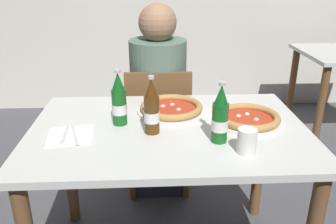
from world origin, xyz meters
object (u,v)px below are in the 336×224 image
object	(u,v)px
diner_seated	(158,107)
paper_cup	(247,141)
beer_bottle_center	(119,102)
dining_table_main	(169,150)
pizza_margherita_near	(248,118)
pizza_marinara_far	(171,108)
chair_behind_table	(159,125)
beer_bottle_right	(220,117)
napkin_with_cutlery	(70,136)
beer_bottle_left	(152,109)

from	to	relation	value
diner_seated	paper_cup	size ratio (longest dim) A/B	12.73
beer_bottle_center	dining_table_main	bearing A→B (deg)	-12.33
paper_cup	beer_bottle_center	bearing A→B (deg)	149.93
pizza_margherita_near	pizza_marinara_far	xyz separation A→B (m)	(-0.33, 0.13, -0.00)
chair_behind_table	beer_bottle_right	world-z (taller)	beer_bottle_right
beer_bottle_center	beer_bottle_right	bearing A→B (deg)	-24.89
beer_bottle_right	napkin_with_cutlery	xyz separation A→B (m)	(-0.60, 0.07, -0.10)
diner_seated	beer_bottle_center	world-z (taller)	diner_seated
chair_behind_table	pizza_margherita_near	bearing A→B (deg)	124.83
diner_seated	dining_table_main	bearing A→B (deg)	-87.49
diner_seated	beer_bottle_right	bearing A→B (deg)	-74.52
beer_bottle_left	beer_bottle_right	xyz separation A→B (m)	(0.27, -0.09, 0.00)
diner_seated	beer_bottle_center	distance (m)	0.70
paper_cup	diner_seated	bearing A→B (deg)	108.89
pizza_margherita_near	beer_bottle_right	xyz separation A→B (m)	(-0.16, -0.17, 0.08)
dining_table_main	beer_bottle_left	xyz separation A→B (m)	(-0.07, -0.05, 0.22)
pizza_margherita_near	paper_cup	size ratio (longest dim) A/B	3.19
beer_bottle_center	chair_behind_table	bearing A→B (deg)	72.11
beer_bottle_left	paper_cup	xyz separation A→B (m)	(0.35, -0.19, -0.06)
pizza_margherita_near	beer_bottle_center	bearing A→B (deg)	178.38
beer_bottle_left	pizza_margherita_near	bearing A→B (deg)	10.31
diner_seated	pizza_margherita_near	size ratio (longest dim) A/B	3.99
pizza_marinara_far	napkin_with_cutlery	distance (m)	0.49
chair_behind_table	beer_bottle_right	xyz separation A→B (m)	(0.22, -0.75, 0.37)
pizza_margherita_near	napkin_with_cutlery	distance (m)	0.77
pizza_margherita_near	beer_bottle_left	bearing A→B (deg)	-169.69
pizza_margherita_near	paper_cup	xyz separation A→B (m)	(-0.08, -0.27, 0.03)
napkin_with_cutlery	diner_seated	bearing A→B (deg)	62.39
dining_table_main	beer_bottle_right	xyz separation A→B (m)	(0.19, -0.14, 0.22)
chair_behind_table	beer_bottle_center	bearing A→B (deg)	73.21
beer_bottle_left	napkin_with_cutlery	world-z (taller)	beer_bottle_left
beer_bottle_center	napkin_with_cutlery	bearing A→B (deg)	-150.03
diner_seated	napkin_with_cutlery	size ratio (longest dim) A/B	5.93
beer_bottle_center	napkin_with_cutlery	xyz separation A→B (m)	(-0.20, -0.11, -0.10)
paper_cup	napkin_with_cutlery	bearing A→B (deg)	166.10
dining_table_main	beer_bottle_center	world-z (taller)	beer_bottle_center
beer_bottle_right	diner_seated	bearing A→B (deg)	105.48
pizza_margherita_near	paper_cup	world-z (taller)	paper_cup
pizza_marinara_far	diner_seated	bearing A→B (deg)	95.89
pizza_margherita_near	pizza_marinara_far	distance (m)	0.36
pizza_margherita_near	pizza_marinara_far	bearing A→B (deg)	158.17
dining_table_main	pizza_margherita_near	xyz separation A→B (m)	(0.36, 0.03, 0.14)
chair_behind_table	beer_bottle_left	size ratio (longest dim) A/B	3.44
pizza_margherita_near	beer_bottle_left	distance (m)	0.44
dining_table_main	paper_cup	world-z (taller)	paper_cup
pizza_margherita_near	beer_bottle_left	xyz separation A→B (m)	(-0.43, -0.08, 0.08)
dining_table_main	pizza_margherita_near	bearing A→B (deg)	4.86
diner_seated	beer_bottle_right	world-z (taller)	diner_seated
beer_bottle_right	paper_cup	distance (m)	0.14
pizza_marinara_far	beer_bottle_right	distance (m)	0.36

